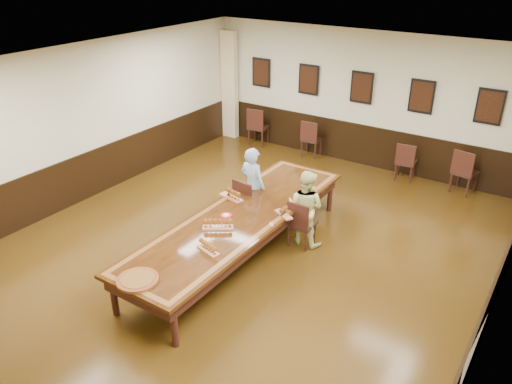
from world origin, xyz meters
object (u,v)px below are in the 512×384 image
Objects in this scene: person_woman at (305,208)px; spare_chair_c at (406,161)px; spare_chair_a at (258,126)px; spare_chair_d at (465,171)px; conference_table at (240,223)px; chair_woman at (302,222)px; person_man at (253,186)px; spare_chair_b at (312,138)px; carved_platter at (138,280)px; chair_man at (249,201)px.

spare_chair_c is at bearing -100.03° from person_woman.
spare_chair_a is 5.36m from spare_chair_d.
conference_table is (-0.74, -0.96, -0.09)m from person_woman.
person_man is (-1.20, 0.20, 0.32)m from chair_woman.
spare_chair_b is 7.11m from carved_platter.
spare_chair_a is 5.45m from conference_table.
chair_woman is at bearing 110.61° from spare_chair_b.
spare_chair_b is at bearing -8.35° from spare_chair_c.
person_woman reaches higher than spare_chair_b.
person_man reaches higher than person_woman.
spare_chair_b reaches higher than chair_woman.
chair_man is 0.19× the size of conference_table.
spare_chair_a is at bearing -6.81° from spare_chair_c.
spare_chair_d is 4.20m from person_woman.
spare_chair_b reaches higher than carved_platter.
carved_platter is at bearing 74.62° from person_woman.
spare_chair_c is 7.08m from carved_platter.
conference_table is at bearing 51.58° from person_woman.
spare_chair_d is at bearing 174.06° from spare_chair_b.
person_man is 0.31× the size of conference_table.
chair_woman reaches higher than conference_table.
person_woman is at bearing 74.63° from spare_chair_c.
spare_chair_a is at bearing 12.05° from spare_chair_d.
spare_chair_b is at bearing 103.48° from conference_table.
spare_chair_c is 3.76m from person_woman.
chair_man is at bearing 112.15° from spare_chair_a.
chair_woman is 0.99× the size of spare_chair_c.
chair_man is 0.63× the size of person_man.
spare_chair_c is at bearing 14.08° from spare_chair_d.
person_woman is 3.33m from carved_platter.
conference_table is at bearing 122.42° from chair_man.
conference_table is (0.45, -1.06, -0.16)m from person_man.
conference_table is at bearing 72.95° from spare_chair_d.
conference_table is at bearing 67.80° from spare_chair_c.
spare_chair_c is (1.81, 3.71, -0.03)m from chair_man.
spare_chair_c is 1.26× the size of carved_platter.
spare_chair_b is (-0.68, 3.80, -0.00)m from chair_man.
spare_chair_b is (-1.88, 3.90, 0.03)m from chair_woman.
chair_woman is 0.58× the size of person_man.
person_man is (-3.08, -3.65, 0.27)m from spare_chair_d.
person_man is 1.17m from conference_table.
chair_man is 3.26m from carved_platter.
spare_chair_d is (3.77, -0.05, 0.02)m from spare_chair_b.
spare_chair_b is 4.90m from conference_table.
person_woman reaches higher than spare_chair_c.
chair_woman is at bearing 177.23° from person_man.
spare_chair_b is at bearing -65.02° from chair_woman.
person_woman reaches higher than carved_platter.
spare_chair_a reaches higher than carved_platter.
spare_chair_c is at bearing 78.29° from carved_platter.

